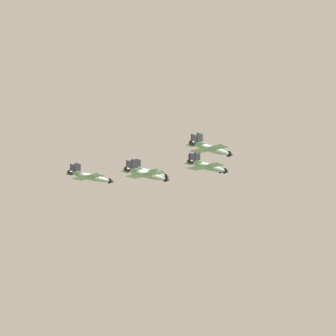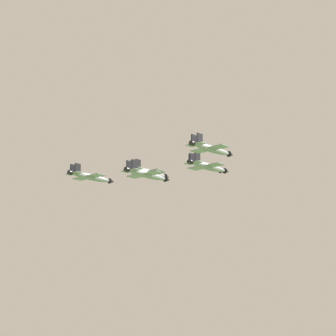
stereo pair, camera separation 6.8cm
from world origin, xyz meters
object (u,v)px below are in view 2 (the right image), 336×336
at_px(jet_slot_rear, 147,174).
at_px(jet_right_outer, 212,149).
at_px(jet_right_wingman, 209,166).
at_px(jet_left_outer, 91,177).
at_px(jet_lead, 206,166).
at_px(jet_left_wingman, 149,172).

bearing_deg(jet_slot_rear, jet_right_outer, -90.48).
distance_m(jet_right_wingman, jet_left_outer, 35.02).
relative_size(jet_lead, jet_right_outer, 1.00).
relative_size(jet_right_outer, jet_slot_rear, 0.96).
distance_m(jet_left_wingman, jet_left_outer, 16.88).
bearing_deg(jet_slot_rear, jet_left_wingman, 39.89).
distance_m(jet_right_wingman, jet_slot_rear, 17.01).
height_order(jet_lead, jet_right_outer, jet_lead).
bearing_deg(jet_right_outer, jet_lead, 41.38).
height_order(jet_left_wingman, jet_left_outer, jet_left_wingman).
relative_size(jet_left_wingman, jet_slot_rear, 0.96).
relative_size(jet_left_outer, jet_slot_rear, 1.00).
bearing_deg(jet_left_wingman, jet_right_outer, -111.85).
bearing_deg(jet_left_wingman, jet_left_outer, 139.20).
height_order(jet_left_wingman, jet_slot_rear, jet_left_wingman).
bearing_deg(jet_left_outer, jet_right_wingman, -67.47).
relative_size(jet_right_wingman, jet_slot_rear, 0.97).
bearing_deg(jet_lead, jet_right_wingman, -140.34).
relative_size(jet_left_wingman, jet_left_outer, 0.97).
height_order(jet_right_outer, jet_slot_rear, jet_right_outer).
relative_size(jet_right_wingman, jet_right_outer, 1.01).
relative_size(jet_lead, jet_slot_rear, 0.96).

